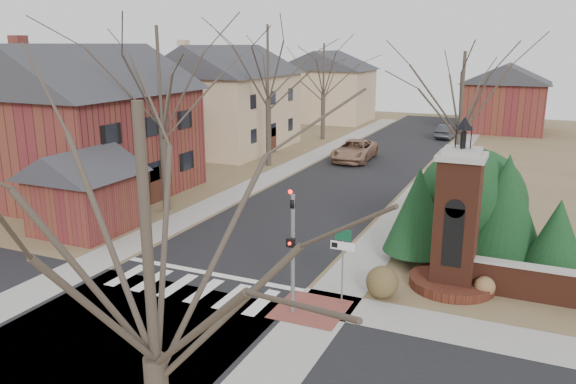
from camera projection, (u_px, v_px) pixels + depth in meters
The scene contains 29 objects.
ground at pixel (179, 297), 20.52m from camera, with size 120.00×120.00×0.00m, color brown.
main_street at pixel (357, 174), 39.95m from camera, with size 8.00×70.00×0.01m, color black.
cross_street at pixel (124, 334), 17.86m from camera, with size 120.00×8.00×0.01m, color black.
crosswalk_zone at pixel (191, 288), 21.22m from camera, with size 8.00×2.20×0.02m, color silver.
stop_bar at pixel (212, 274), 22.55m from camera, with size 8.00×0.35×0.02m, color silver.
sidewalk_right_main at pixel (431, 181), 37.90m from camera, with size 2.00×60.00×0.02m, color gray.
sidewalk_left at pixel (290, 167), 41.99m from camera, with size 2.00×60.00×0.02m, color gray.
curb_apron at pixel (310, 310), 19.51m from camera, with size 2.40×2.40×0.02m, color brown.
traffic_signal_pole at pixel (293, 242), 18.67m from camera, with size 0.28×0.41×4.50m.
sign_post at pixel (343, 251), 19.57m from camera, with size 0.90×0.07×2.75m.
brick_gate_monument at pixel (456, 233), 20.84m from camera, with size 3.20×3.20×6.47m.
house_brick_left at pixel (89, 119), 33.26m from camera, with size 9.80×11.80×9.42m.
house_stucco_left at pixel (226, 96), 48.49m from camera, with size 9.80×12.80×9.28m.
garage_left at pixel (83, 187), 27.25m from camera, with size 4.80×4.80×4.29m.
house_distant_left at pixel (326, 85), 66.54m from camera, with size 10.80×8.80×8.53m.
house_distant_right at pixel (505, 96), 58.83m from camera, with size 8.80×8.80×7.30m.
evergreen_near at pixel (418, 210), 23.28m from camera, with size 2.80×2.80×4.10m.
evergreen_mid at pixel (505, 204), 22.97m from camera, with size 3.40×3.40×4.70m.
evergreen_far at pixel (558, 234), 21.48m from camera, with size 2.40×2.40×3.30m.
evergreen_mass at pixel (471, 197), 24.76m from camera, with size 4.80×4.80×4.80m, color black.
bare_tree_0 at pixel (159, 69), 29.25m from camera, with size 8.05×8.05×11.15m.
bare_tree_1 at pixel (268, 57), 40.64m from camera, with size 8.40×8.40×11.64m.
bare_tree_2 at pixel (324, 65), 52.58m from camera, with size 7.35×7.35×10.19m.
bare_tree_3 at pixel (462, 88), 29.99m from camera, with size 7.00×7.00×9.70m.
bare_tree_4 at pixel (145, 220), 8.58m from camera, with size 6.65×6.65×9.21m.
pickup_truck at pixel (355, 150), 44.27m from camera, with size 2.68×5.82×1.62m, color #9B7055.
distant_car at pixel (447, 131), 54.76m from camera, with size 1.41×4.06×1.34m, color #313338.
dry_shrub_left at pixel (382, 282), 20.34m from camera, with size 1.19×1.19×1.19m, color brown.
dry_shrub_right at pixel (485, 287), 20.47m from camera, with size 0.77×0.77×0.77m, color brown.
Camera 1 is at (11.32, -15.59, 8.96)m, focal length 35.00 mm.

